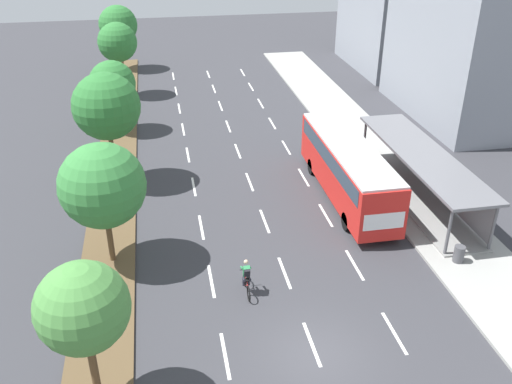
{
  "coord_description": "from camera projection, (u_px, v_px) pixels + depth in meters",
  "views": [
    {
      "loc": [
        -5.24,
        -15.43,
        15.84
      ],
      "look_at": [
        -0.26,
        11.5,
        1.2
      ],
      "focal_mm": 38.96,
      "sensor_mm": 36.0,
      "label": 1
    }
  ],
  "objects": [
    {
      "name": "bus",
      "position": [
        348.0,
        166.0,
        32.07
      ],
      "size": [
        2.54,
        11.29,
        3.37
      ],
      "color": "red",
      "rests_on": "ground"
    },
    {
      "name": "median_tree_third",
      "position": [
        106.0,
        107.0,
        32.39
      ],
      "size": [
        3.99,
        3.99,
        6.86
      ],
      "color": "brown",
      "rests_on": "median_strip"
    },
    {
      "name": "median_tree_farthest",
      "position": [
        118.0,
        25.0,
        55.14
      ],
      "size": [
        3.79,
        3.79,
        6.3
      ],
      "color": "brown",
      "rests_on": "median_strip"
    },
    {
      "name": "lane_divider_center",
      "position": [
        243.0,
        166.0,
        36.89
      ],
      "size": [
        0.14,
        46.06,
        0.01
      ],
      "color": "white",
      "rests_on": "ground"
    },
    {
      "name": "trash_bin",
      "position": [
        459.0,
        254.0,
        26.78
      ],
      "size": [
        0.52,
        0.52,
        0.85
      ],
      "primitive_type": "cylinder",
      "color": "#4C4C51",
      "rests_on": "sidewalk_right"
    },
    {
      "name": "bus_shelter",
      "position": [
        425.0,
        171.0,
        31.91
      ],
      "size": [
        2.9,
        12.5,
        2.86
      ],
      "color": "gray",
      "rests_on": "sidewalk_right"
    },
    {
      "name": "median_strip",
      "position": [
        117.0,
        159.0,
        37.67
      ],
      "size": [
        2.6,
        52.0,
        0.12
      ],
      "primitive_type": "cube",
      "color": "brown",
      "rests_on": "ground"
    },
    {
      "name": "lane_divider_left",
      "position": [
        191.0,
        170.0,
        36.33
      ],
      "size": [
        0.14,
        46.06,
        0.01
      ],
      "color": "white",
      "rests_on": "ground"
    },
    {
      "name": "cyclist",
      "position": [
        247.0,
        278.0,
        24.72
      ],
      "size": [
        0.46,
        1.82,
        1.71
      ],
      "color": "black",
      "rests_on": "ground"
    },
    {
      "name": "median_tree_nearest",
      "position": [
        83.0,
        308.0,
        17.71
      ],
      "size": [
        3.08,
        3.08,
        5.66
      ],
      "color": "brown",
      "rests_on": "median_strip"
    },
    {
      "name": "sidewalk_right",
      "position": [
        363.0,
        141.0,
        40.48
      ],
      "size": [
        4.5,
        52.0,
        0.15
      ],
      "primitive_type": "cube",
      "color": "#9E9E99",
      "rests_on": "ground"
    },
    {
      "name": "lane_divider_right",
      "position": [
        294.0,
        162.0,
        37.45
      ],
      "size": [
        0.14,
        46.06,
        0.01
      ],
      "color": "white",
      "rests_on": "ground"
    },
    {
      "name": "median_tree_fifth",
      "position": [
        117.0,
        42.0,
        47.55
      ],
      "size": [
        3.36,
        3.36,
        6.33
      ],
      "color": "brown",
      "rests_on": "median_strip"
    },
    {
      "name": "median_tree_second",
      "position": [
        102.0,
        186.0,
        25.27
      ],
      "size": [
        4.0,
        4.0,
        6.07
      ],
      "color": "brown",
      "rests_on": "median_strip"
    },
    {
      "name": "ground_plane",
      "position": [
        316.0,
        355.0,
        21.69
      ],
      "size": [
        140.0,
        140.0,
        0.0
      ],
      "primitive_type": "plane",
      "color": "#38383D"
    },
    {
      "name": "median_tree_fourth",
      "position": [
        112.0,
        84.0,
        40.48
      ],
      "size": [
        3.39,
        3.39,
        5.31
      ],
      "color": "brown",
      "rests_on": "median_strip"
    },
    {
      "name": "building_mid_right",
      "position": [
        399.0,
        0.0,
        55.29
      ],
      "size": [
        8.37,
        12.71,
        13.33
      ],
      "primitive_type": "cube",
      "color": "#8E939E",
      "rests_on": "ground"
    }
  ]
}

